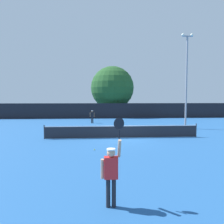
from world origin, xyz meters
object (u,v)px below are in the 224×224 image
object	(u,v)px
light_pole	(186,76)
parked_car_near	(63,111)
large_tree	(112,88)
player_serving	(111,168)
tennis_ball	(94,150)
player_receiving	(92,115)
parked_car_mid	(90,111)

from	to	relation	value
light_pole	parked_car_near	size ratio (longest dim) A/B	2.14
large_tree	parked_car_near	size ratio (longest dim) A/B	1.94
light_pole	player_serving	bearing A→B (deg)	-120.20
player_serving	parked_car_near	world-z (taller)	player_serving
player_serving	parked_car_near	bearing A→B (deg)	101.41
tennis_ball	parked_car_near	xyz separation A→B (m)	(-6.13, 26.75, 0.74)
player_receiving	light_pole	size ratio (longest dim) A/B	0.17
parked_car_near	tennis_ball	bearing A→B (deg)	-69.00
player_serving	large_tree	size ratio (longest dim) A/B	0.29
tennis_ball	player_serving	bearing A→B (deg)	-84.91
light_pole	parked_car_near	distance (m)	24.42
player_receiving	parked_car_mid	distance (m)	13.78
player_serving	parked_car_near	distance (m)	33.86
player_serving	large_tree	bearing A→B (deg)	85.82
tennis_ball	parked_car_mid	distance (m)	27.41
light_pole	player_receiving	bearing A→B (deg)	150.52
tennis_ball	large_tree	xyz separation A→B (m)	(2.76, 23.49, 4.85)
tennis_ball	large_tree	world-z (taller)	large_tree
parked_car_mid	parked_car_near	bearing A→B (deg)	-179.97
light_pole	large_tree	distance (m)	16.55
light_pole	parked_car_mid	world-z (taller)	light_pole
player_serving	parked_car_mid	size ratio (longest dim) A/B	0.57
player_serving	player_receiving	bearing A→B (deg)	92.97
large_tree	light_pole	bearing A→B (deg)	-67.47
light_pole	parked_car_mid	xyz separation A→B (m)	(-10.30, 19.17, -4.54)
player_receiving	tennis_ball	world-z (taller)	player_receiving
large_tree	tennis_ball	bearing A→B (deg)	-96.70
player_receiving	light_pole	world-z (taller)	light_pole
player_serving	player_receiving	xyz separation A→B (m)	(-1.04, 20.06, -0.14)
tennis_ball	large_tree	distance (m)	24.15
player_serving	light_pole	size ratio (longest dim) A/B	0.26
tennis_ball	light_pole	size ratio (longest dim) A/B	0.01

